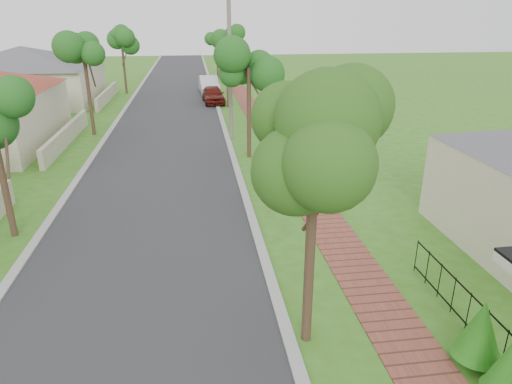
{
  "coord_description": "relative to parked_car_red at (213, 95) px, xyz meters",
  "views": [
    {
      "loc": [
        -1.26,
        -6.86,
        7.01
      ],
      "look_at": [
        0.65,
        7.1,
        1.5
      ],
      "focal_mm": 32.0,
      "sensor_mm": 36.0,
      "label": 1
    }
  ],
  "objects": [
    {
      "name": "street_trees",
      "position": [
        -3.27,
        -4.89,
        3.83
      ],
      "size": [
        10.7,
        37.65,
        5.89
      ],
      "color": "#382619",
      "rests_on": "ground"
    },
    {
      "name": "picket_fence",
      "position": [
        4.5,
        -31.73,
        -0.17
      ],
      "size": [
        0.03,
        8.02,
        1.0
      ],
      "color": "black",
      "rests_on": "ground"
    },
    {
      "name": "kerb_right",
      "position": [
        0.25,
        -11.73,
        -0.71
      ],
      "size": [
        0.3,
        120.0,
        0.1
      ],
      "primitive_type": "cube",
      "color": "#9E9E99",
      "rests_on": "ground"
    },
    {
      "name": "sidewalk",
      "position": [
        2.85,
        -11.73,
        -0.71
      ],
      "size": [
        1.5,
        120.0,
        0.03
      ],
      "primitive_type": "cube",
      "color": "brown",
      "rests_on": "ground"
    },
    {
      "name": "parked_car_white",
      "position": [
        -0.15,
        5.08,
        0.09
      ],
      "size": [
        1.9,
        4.9,
        1.59
      ],
      "primitive_type": "imported",
      "rotation": [
        0.0,
        0.0,
        0.05
      ],
      "color": "silver",
      "rests_on": "ground"
    },
    {
      "name": "near_tree",
      "position": [
        0.65,
        -30.23,
        3.76
      ],
      "size": [
        2.18,
        2.18,
        5.6
      ],
      "color": "#382619",
      "rests_on": "ground"
    },
    {
      "name": "road",
      "position": [
        -3.4,
        -11.73,
        -0.71
      ],
      "size": [
        7.0,
        120.0,
        0.02
      ],
      "primitive_type": "cube",
      "color": "#28282B",
      "rests_on": "ground"
    },
    {
      "name": "kerb_left",
      "position": [
        -7.05,
        -11.73,
        -0.71
      ],
      "size": [
        0.3,
        120.0,
        0.1
      ],
      "primitive_type": "cube",
      "color": "#9E9E99",
      "rests_on": "ground"
    },
    {
      "name": "far_house_grey",
      "position": [
        -15.37,
        2.27,
        1.64
      ],
      "size": [
        15.56,
        15.56,
        4.6
      ],
      "color": "beige",
      "rests_on": "ground"
    },
    {
      "name": "parked_car_red",
      "position": [
        0.0,
        0.0,
        0.0
      ],
      "size": [
        1.91,
        4.24,
        1.41
      ],
      "primitive_type": "imported",
      "rotation": [
        0.0,
        0.0,
        0.06
      ],
      "color": "#57120D",
      "rests_on": "ground"
    },
    {
      "name": "utility_pole",
      "position": [
        0.5,
        -11.73,
        3.95
      ],
      "size": [
        1.2,
        0.24,
        9.18
      ],
      "color": "#726959",
      "rests_on": "ground"
    }
  ]
}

